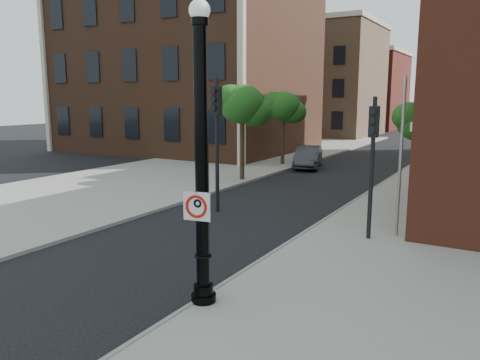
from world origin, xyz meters
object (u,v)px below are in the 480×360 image
Objects in this scene: no_parking_sign at (197,206)px; parked_car at (308,157)px; lamppost at (202,173)px; traffic_signal_left at (217,123)px; traffic_signal_right at (373,146)px.

no_parking_sign reaches higher than parked_car.
lamppost reaches higher than no_parking_sign.
traffic_signal_left is at bearing -100.25° from parked_car.
traffic_signal_left reaches higher than traffic_signal_right.
traffic_signal_left is 6.15m from traffic_signal_right.
parked_car is at bearing 106.00° from lamppost.
traffic_signal_right is at bearing 73.97° from lamppost.
traffic_signal_left is (-4.29, 7.11, 0.56)m from lamppost.
lamppost is 20.32m from parked_car.
lamppost reaches higher than parked_car.
traffic_signal_right is at bearing 64.71° from no_parking_sign.
lamppost reaches higher than traffic_signal_right.
parked_car is 0.95× the size of traffic_signal_right.
lamppost is 1.41× the size of traffic_signal_right.
traffic_signal_right is (1.80, 6.34, 0.74)m from no_parking_sign.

